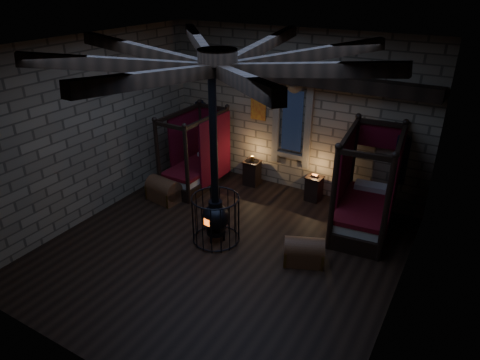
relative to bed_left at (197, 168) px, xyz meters
The scene contains 8 objects.
room 4.55m from the bed_left, 44.40° to the right, with size 7.02×7.02×4.29m.
bed_left is the anchor object (origin of this frame).
bed_right 4.62m from the bed_left, ahead, with size 1.39×2.31×2.30m.
trunk_left 1.24m from the bed_left, 99.87° to the right, with size 0.92×0.66×0.63m.
trunk_right 4.37m from the bed_left, 25.10° to the right, with size 0.92×0.77×0.58m.
nightstand_left 1.53m from the bed_left, 30.22° to the left, with size 0.45×0.43×0.85m.
nightstand_right 3.23m from the bed_left, 13.79° to the left, with size 0.43×0.42×0.72m.
stove 2.85m from the bed_left, 46.29° to the right, with size 1.05×1.05×4.05m.
Camera 1 is at (4.15, -6.35, 5.37)m, focal length 32.00 mm.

